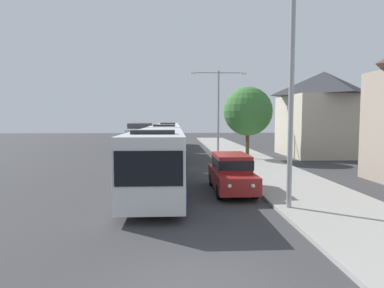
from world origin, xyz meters
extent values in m
cube|color=silver|center=(-1.30, 10.49, 1.70)|extent=(2.50, 12.11, 2.70)
cube|color=black|center=(-0.03, 10.49, 2.05)|extent=(0.04, 11.14, 1.00)
cube|color=black|center=(-2.57, 10.49, 2.05)|extent=(0.04, 11.14, 1.00)
cube|color=black|center=(-1.30, 4.41, 2.00)|extent=(2.30, 0.04, 1.20)
cube|color=navy|center=(-0.02, 10.49, 0.90)|extent=(0.03, 11.51, 0.36)
cube|color=black|center=(-1.30, 6.86, 3.13)|extent=(1.75, 0.90, 0.16)
cylinder|color=black|center=(-0.20, 6.74, 0.50)|extent=(0.28, 1.00, 1.00)
cylinder|color=black|center=(-2.40, 6.74, 0.50)|extent=(0.28, 1.00, 1.00)
cylinder|color=black|center=(-0.20, 13.82, 0.50)|extent=(0.28, 1.00, 1.00)
cylinder|color=black|center=(-2.40, 13.82, 0.50)|extent=(0.28, 1.00, 1.00)
cube|color=silver|center=(-1.30, 23.69, 1.70)|extent=(2.50, 11.90, 2.70)
cube|color=black|center=(-0.03, 23.69, 2.05)|extent=(0.04, 10.94, 1.00)
cube|color=black|center=(-2.57, 23.69, 2.05)|extent=(0.04, 10.94, 1.00)
cube|color=black|center=(-1.30, 17.72, 2.00)|extent=(2.30, 0.04, 1.20)
cube|color=gold|center=(-0.02, 23.69, 0.90)|extent=(0.03, 11.30, 0.36)
cube|color=black|center=(-1.30, 20.12, 3.13)|extent=(1.75, 0.90, 0.16)
cylinder|color=black|center=(-0.20, 20.00, 0.50)|extent=(0.28, 1.00, 1.00)
cylinder|color=black|center=(-2.40, 20.00, 0.50)|extent=(0.28, 1.00, 1.00)
cylinder|color=black|center=(-0.20, 26.96, 0.50)|extent=(0.28, 1.00, 1.00)
cylinder|color=black|center=(-2.40, 26.96, 0.50)|extent=(0.28, 1.00, 1.00)
cube|color=silver|center=(-1.30, 36.53, 1.70)|extent=(2.50, 11.66, 2.70)
cube|color=black|center=(-0.03, 36.53, 2.05)|extent=(0.04, 10.73, 1.00)
cube|color=black|center=(-2.57, 36.53, 2.05)|extent=(0.04, 10.73, 1.00)
cube|color=black|center=(-1.30, 30.68, 2.00)|extent=(2.30, 0.04, 1.20)
cube|color=gold|center=(-0.02, 36.53, 0.90)|extent=(0.03, 11.08, 0.36)
cube|color=black|center=(-1.30, 33.04, 3.13)|extent=(1.75, 0.90, 0.16)
cylinder|color=black|center=(-0.20, 32.92, 0.50)|extent=(0.28, 1.00, 1.00)
cylinder|color=black|center=(-2.40, 32.92, 0.50)|extent=(0.28, 1.00, 1.00)
cylinder|color=black|center=(-0.20, 39.74, 0.50)|extent=(0.28, 1.00, 1.00)
cylinder|color=black|center=(-2.40, 39.74, 0.50)|extent=(0.28, 1.00, 1.00)
cube|color=maroon|center=(2.40, 9.69, 0.70)|extent=(1.84, 4.91, 0.80)
cube|color=maroon|center=(2.40, 9.84, 1.50)|extent=(1.62, 2.85, 0.80)
cube|color=black|center=(2.40, 9.84, 1.50)|extent=(1.66, 2.94, 0.44)
sphere|color=#F9EFCC|center=(1.89, 7.22, 0.80)|extent=(0.18, 0.18, 0.18)
sphere|color=#F9EFCC|center=(2.91, 7.22, 0.80)|extent=(0.18, 0.18, 0.18)
cylinder|color=black|center=(1.58, 8.17, 0.35)|extent=(0.22, 0.70, 0.70)
cylinder|color=black|center=(3.22, 8.17, 0.35)|extent=(0.22, 0.70, 0.70)
cylinder|color=black|center=(1.58, 11.22, 0.35)|extent=(0.22, 0.70, 0.70)
cylinder|color=black|center=(3.22, 11.22, 0.35)|extent=(0.22, 0.70, 0.70)
cube|color=white|center=(-4.60, 29.68, 1.45)|extent=(2.30, 1.80, 2.20)
cube|color=#333338|center=(-4.60, 33.75, 1.80)|extent=(2.35, 6.34, 2.70)
cube|color=black|center=(-4.60, 28.76, 1.75)|extent=(2.07, 0.04, 0.90)
cylinder|color=black|center=(-5.63, 29.68, 0.45)|extent=(0.26, 0.90, 0.90)
cylinder|color=black|center=(-3.57, 29.68, 0.45)|extent=(0.26, 0.90, 0.90)
cylinder|color=black|center=(-5.63, 35.09, 0.45)|extent=(0.26, 0.90, 0.90)
cylinder|color=black|center=(-3.57, 35.09, 0.45)|extent=(0.26, 0.90, 0.90)
cylinder|color=gray|center=(4.10, 6.15, 4.59)|extent=(0.20, 0.20, 8.87)
cylinder|color=gray|center=(4.10, 27.96, 4.40)|extent=(0.20, 0.20, 8.49)
cylinder|color=gray|center=(2.79, 27.96, 8.44)|extent=(2.62, 0.10, 0.10)
cube|color=silver|center=(1.48, 27.96, 8.36)|extent=(0.56, 0.28, 0.16)
cylinder|color=gray|center=(5.41, 27.96, 8.44)|extent=(2.62, 0.10, 0.10)
cube|color=silver|center=(6.72, 27.96, 8.36)|extent=(0.56, 0.28, 0.16)
cylinder|color=#4C3823|center=(6.01, 22.47, 1.38)|extent=(0.32, 0.32, 2.46)
sphere|color=#387033|center=(6.01, 22.47, 4.33)|extent=(4.31, 4.31, 4.31)
cube|color=#BCB29E|center=(14.22, 25.53, 2.97)|extent=(7.29, 7.74, 5.93)
pyramid|color=#2D2D33|center=(14.22, 25.53, 7.11)|extent=(7.65, 8.12, 2.36)
camera|label=1|loc=(-0.41, -6.58, 3.66)|focal=30.94mm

